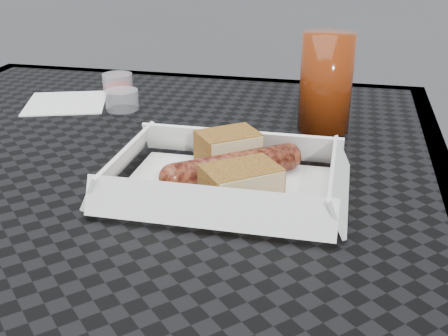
% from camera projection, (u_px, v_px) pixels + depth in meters
% --- Properties ---
extents(patio_table, '(0.80, 0.80, 0.74)m').
position_uv_depth(patio_table, '(123.00, 208.00, 0.72)').
color(patio_table, black).
rests_on(patio_table, ground).
extents(food_tray, '(0.22, 0.15, 0.00)m').
position_uv_depth(food_tray, '(226.00, 188.00, 0.60)').
color(food_tray, white).
rests_on(food_tray, patio_table).
extents(bratwurst, '(0.14, 0.11, 0.03)m').
position_uv_depth(bratwurst, '(233.00, 167.00, 0.61)').
color(bratwurst, brown).
rests_on(bratwurst, food_tray).
extents(bread_near, '(0.08, 0.08, 0.04)m').
position_uv_depth(bread_near, '(228.00, 150.00, 0.64)').
color(bread_near, olive).
rests_on(bread_near, food_tray).
extents(bread_far, '(0.09, 0.08, 0.04)m').
position_uv_depth(bread_far, '(241.00, 184.00, 0.56)').
color(bread_far, olive).
rests_on(bread_far, food_tray).
extents(veg_garnish, '(0.03, 0.03, 0.00)m').
position_uv_depth(veg_garnish, '(284.00, 216.00, 0.54)').
color(veg_garnish, '#F53D0A').
rests_on(veg_garnish, food_tray).
extents(napkin, '(0.15, 0.15, 0.00)m').
position_uv_depth(napkin, '(66.00, 103.00, 0.88)').
color(napkin, white).
rests_on(napkin, patio_table).
extents(condiment_cup_sauce, '(0.05, 0.05, 0.03)m').
position_uv_depth(condiment_cup_sauce, '(118.00, 83.00, 0.94)').
color(condiment_cup_sauce, maroon).
rests_on(condiment_cup_sauce, patio_table).
extents(condiment_cup_empty, '(0.05, 0.05, 0.03)m').
position_uv_depth(condiment_cup_empty, '(122.00, 100.00, 0.85)').
color(condiment_cup_empty, silver).
rests_on(condiment_cup_empty, patio_table).
extents(drink_glass, '(0.07, 0.07, 0.13)m').
position_uv_depth(drink_glass, '(326.00, 82.00, 0.75)').
color(drink_glass, '#622008').
rests_on(drink_glass, patio_table).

